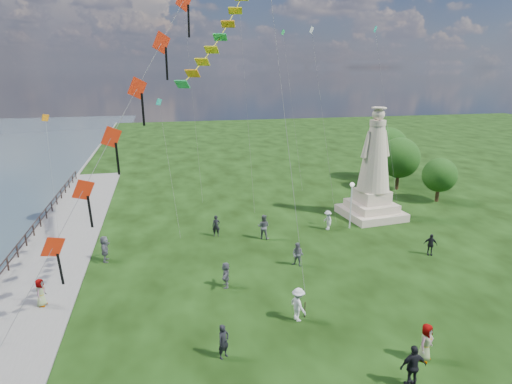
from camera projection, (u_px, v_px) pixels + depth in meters
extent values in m
cube|color=slate|center=(30.00, 299.00, 24.02)|extent=(5.00, 60.00, 0.10)
cylinder|color=black|center=(8.00, 265.00, 27.17)|extent=(0.11, 0.11, 1.00)
cylinder|color=black|center=(18.00, 252.00, 29.04)|extent=(0.11, 0.11, 1.00)
cylinder|color=black|center=(26.00, 241.00, 30.92)|extent=(0.11, 0.11, 1.00)
cylinder|color=black|center=(34.00, 231.00, 32.79)|extent=(0.11, 0.11, 1.00)
cylinder|color=black|center=(40.00, 222.00, 34.67)|extent=(0.11, 0.11, 1.00)
cylinder|color=black|center=(46.00, 214.00, 36.54)|extent=(0.11, 0.11, 1.00)
cylinder|color=black|center=(52.00, 207.00, 38.42)|extent=(0.11, 0.11, 1.00)
cylinder|color=black|center=(57.00, 200.00, 40.29)|extent=(0.11, 0.11, 1.00)
cylinder|color=black|center=(61.00, 195.00, 42.17)|extent=(0.11, 0.11, 1.00)
cylinder|color=black|center=(65.00, 189.00, 44.04)|extent=(0.11, 0.11, 1.00)
cylinder|color=black|center=(69.00, 184.00, 45.92)|extent=(0.11, 0.11, 1.00)
cylinder|color=black|center=(73.00, 180.00, 47.79)|extent=(0.11, 0.11, 1.00)
cylinder|color=black|center=(76.00, 175.00, 49.67)|extent=(0.11, 0.11, 1.00)
cube|color=beige|center=(371.00, 213.00, 37.39)|extent=(5.11, 5.11, 0.66)
cube|color=beige|center=(371.00, 206.00, 37.21)|extent=(3.89, 3.89, 0.66)
cube|color=beige|center=(372.00, 196.00, 36.96)|extent=(2.68, 2.68, 1.10)
cylinder|color=beige|center=(378.00, 123.00, 35.20)|extent=(1.46, 1.46, 0.44)
sphere|color=beige|center=(379.00, 114.00, 35.00)|extent=(1.02, 1.02, 1.02)
cylinder|color=beige|center=(379.00, 108.00, 34.86)|extent=(1.22, 1.22, 0.11)
cylinder|color=silver|center=(351.00, 207.00, 34.25)|extent=(0.11, 0.11, 3.56)
sphere|color=white|center=(352.00, 185.00, 33.72)|extent=(0.36, 0.36, 0.36)
cylinder|color=#382314|center=(397.00, 180.00, 45.53)|extent=(0.36, 0.36, 2.12)
sphere|color=#14380F|center=(399.00, 158.00, 44.86)|extent=(4.24, 4.24, 4.24)
cylinder|color=#382314|center=(437.00, 193.00, 41.48)|extent=(0.36, 0.36, 1.63)
sphere|color=#14380F|center=(440.00, 175.00, 40.96)|extent=(3.26, 3.26, 3.26)
cylinder|color=#382314|center=(385.00, 170.00, 49.56)|extent=(0.36, 0.36, 2.31)
sphere|color=#14380F|center=(387.00, 148.00, 48.83)|extent=(4.63, 4.63, 4.63)
imported|color=black|center=(224.00, 341.00, 19.03)|extent=(0.72, 0.67, 1.64)
imported|color=#595960|center=(298.00, 255.00, 27.91)|extent=(0.91, 0.88, 1.62)
imported|color=silver|center=(298.00, 304.00, 21.85)|extent=(0.92, 1.29, 1.81)
imported|color=black|center=(413.00, 366.00, 17.26)|extent=(1.13, 0.61, 1.90)
imported|color=#595960|center=(426.00, 342.00, 18.86)|extent=(1.02, 0.91, 1.78)
imported|color=#595960|center=(105.00, 249.00, 28.58)|extent=(0.76, 1.69, 1.81)
imported|color=black|center=(216.00, 226.00, 32.89)|extent=(0.67, 0.50, 1.66)
imported|color=#595960|center=(263.00, 227.00, 32.39)|extent=(1.09, 0.95, 1.91)
imported|color=silver|center=(328.00, 220.00, 34.24)|extent=(0.65, 1.08, 1.59)
imported|color=black|center=(430.00, 244.00, 29.61)|extent=(1.01, 0.77, 1.54)
imported|color=#595960|center=(41.00, 294.00, 23.07)|extent=(0.60, 0.84, 1.58)
imported|color=#595960|center=(226.00, 275.00, 25.26)|extent=(0.84, 1.52, 1.56)
cube|color=#B8210A|center=(53.00, 247.00, 17.05)|extent=(0.87, 0.64, 1.03)
cube|color=black|center=(60.00, 269.00, 17.26)|extent=(0.10, 0.28, 1.48)
cube|color=#B8210A|center=(83.00, 190.00, 17.75)|extent=(0.87, 0.64, 1.03)
cube|color=black|center=(90.00, 212.00, 17.96)|extent=(0.10, 0.28, 1.48)
cube|color=#B8210A|center=(111.00, 137.00, 18.44)|extent=(0.87, 0.64, 1.03)
cube|color=black|center=(117.00, 159.00, 18.65)|extent=(0.10, 0.28, 1.48)
cube|color=#B8210A|center=(137.00, 88.00, 19.14)|extent=(0.87, 0.64, 1.03)
cube|color=black|center=(143.00, 110.00, 19.35)|extent=(0.10, 0.28, 1.48)
cube|color=#B8210A|center=(161.00, 43.00, 19.84)|extent=(0.87, 0.64, 1.03)
cube|color=black|center=(167.00, 64.00, 20.05)|extent=(0.10, 0.28, 1.48)
cube|color=#B8210A|center=(184.00, 0.00, 20.54)|extent=(0.87, 0.64, 1.03)
cube|color=black|center=(189.00, 21.00, 20.75)|extent=(0.10, 0.28, 1.48)
cylinder|color=black|center=(305.00, 310.00, 22.22)|extent=(0.06, 0.06, 0.90)
cube|color=yellow|center=(235.00, 11.00, 18.29)|extent=(0.69, 0.69, 0.23)
cube|color=orange|center=(228.00, 24.00, 17.87)|extent=(0.68, 0.69, 0.25)
cube|color=green|center=(220.00, 37.00, 17.44)|extent=(0.67, 0.69, 0.26)
cube|color=yellow|center=(212.00, 50.00, 17.00)|extent=(0.65, 0.69, 0.28)
cube|color=yellow|center=(202.00, 62.00, 16.55)|extent=(0.64, 0.68, 0.29)
cube|color=orange|center=(193.00, 73.00, 16.10)|extent=(0.62, 0.67, 0.30)
cube|color=green|center=(182.00, 84.00, 15.63)|extent=(0.60, 0.66, 0.31)
cube|color=teal|center=(159.00, 102.00, 34.32)|extent=(0.51, 0.39, 0.57)
cylinder|color=#595959|center=(169.00, 168.00, 33.45)|extent=(1.02, 5.01, 9.85)
cube|color=silver|center=(312.00, 30.00, 35.95)|extent=(0.51, 0.39, 0.57)
cylinder|color=#595959|center=(324.00, 126.00, 35.89)|extent=(1.02, 5.02, 15.55)
cylinder|color=#595959|center=(190.00, 75.00, 40.11)|extent=(1.02, 5.02, 23.59)
cube|color=green|center=(283.00, 32.00, 45.14)|extent=(0.51, 0.39, 0.57)
cylinder|color=#595959|center=(293.00, 111.00, 45.15)|extent=(1.02, 5.02, 16.10)
cube|color=orange|center=(45.00, 118.00, 31.28)|extent=(0.51, 0.39, 0.57)
cylinder|color=#595959|center=(53.00, 185.00, 30.29)|extent=(1.02, 5.01, 8.97)
cylinder|color=#595959|center=(243.00, 53.00, 36.63)|extent=(1.02, 5.02, 27.48)
cube|color=teal|center=(375.00, 29.00, 38.46)|extent=(0.51, 0.39, 0.57)
cylinder|color=#595959|center=(387.00, 121.00, 38.43)|extent=(1.02, 5.02, 15.83)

